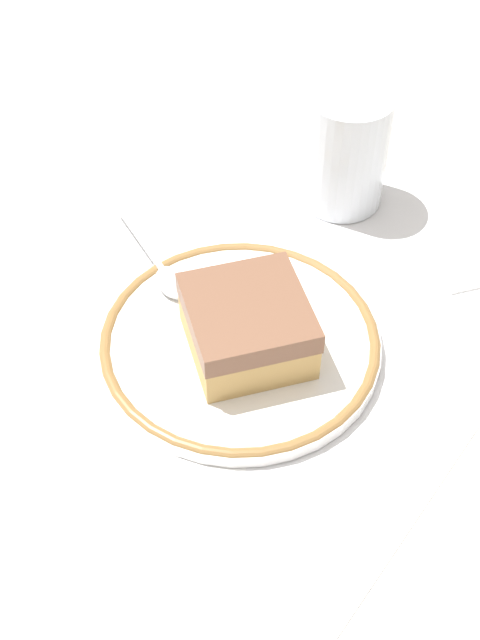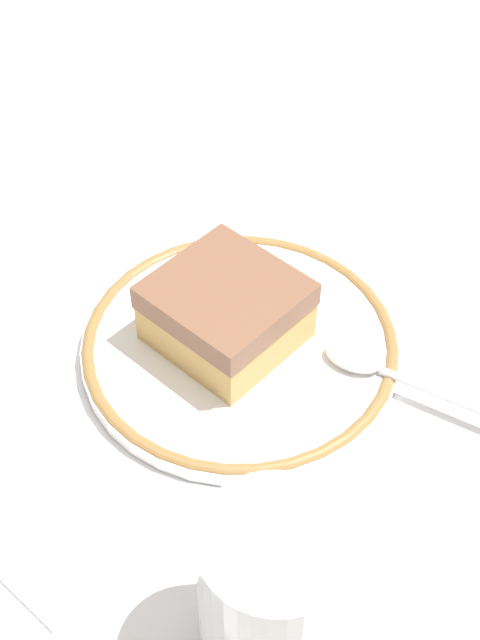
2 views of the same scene
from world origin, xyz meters
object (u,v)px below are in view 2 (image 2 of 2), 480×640
spoon (376,366)px  sugar_packet (43,579)px  cup (272,601)px  plate (240,345)px  napkin (224,199)px  cake_slice (226,312)px

spoon → sugar_packet: 0.23m
spoon → cup: cup is taller
plate → napkin: (0.15, 0.03, -0.01)m
plate → napkin: 0.16m
spoon → cup: size_ratio=1.23×
spoon → plate: bearing=78.8°
plate → napkin: plate is taller
cake_slice → sugar_packet: bearing=155.4°
spoon → cup: (-0.17, 0.05, 0.03)m
plate → sugar_packet: plate is taller
napkin → cake_slice: bearing=-173.4°
spoon → napkin: (0.17, 0.11, -0.01)m
sugar_packet → cup: bearing=-99.6°
cake_slice → spoon: cake_slice is taller
napkin → plate: bearing=-170.2°
cup → sugar_packet: size_ratio=2.02×
spoon → sugar_packet: spoon is taller
sugar_packet → spoon: bearing=-48.9°
cake_slice → cup: size_ratio=1.15×
cake_slice → spoon: 0.10m
cup → spoon: bearing=-17.2°
cake_slice → napkin: bearing=6.6°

